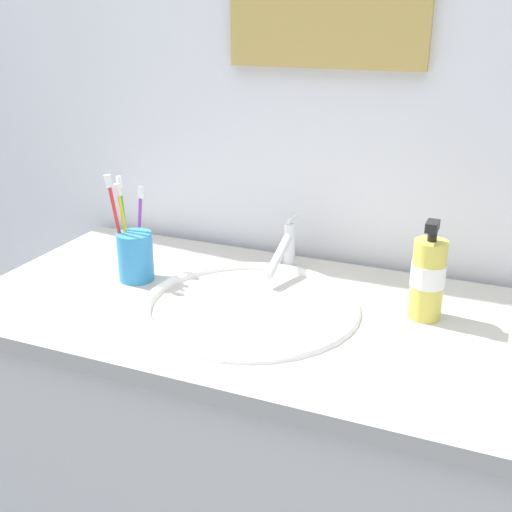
{
  "coord_description": "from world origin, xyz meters",
  "views": [
    {
      "loc": [
        0.38,
        -0.96,
        1.42
      ],
      "look_at": [
        -0.04,
        0.02,
        1.01
      ],
      "focal_mm": 44.54,
      "sensor_mm": 36.0,
      "label": 1
    }
  ],
  "objects_px": {
    "toothbrush_cup": "(136,257)",
    "toothbrush_red": "(117,221)",
    "soap_dispenser": "(428,277)",
    "toothbrush_yellow": "(124,225)",
    "toothbrush_purple": "(140,224)",
    "faucet": "(285,249)",
    "toothbrush_green": "(124,220)"
  },
  "relations": [
    {
      "from": "toothbrush_purple",
      "to": "toothbrush_yellow",
      "type": "bearing_deg",
      "value": -100.41
    },
    {
      "from": "faucet",
      "to": "toothbrush_yellow",
      "type": "xyz_separation_m",
      "value": [
        -0.28,
        -0.15,
        0.06
      ]
    },
    {
      "from": "faucet",
      "to": "toothbrush_green",
      "type": "relative_size",
      "value": 0.82
    },
    {
      "from": "toothbrush_cup",
      "to": "toothbrush_purple",
      "type": "height_order",
      "value": "toothbrush_purple"
    },
    {
      "from": "toothbrush_cup",
      "to": "soap_dispenser",
      "type": "bearing_deg",
      "value": 5.47
    },
    {
      "from": "toothbrush_yellow",
      "to": "soap_dispenser",
      "type": "relative_size",
      "value": 1.04
    },
    {
      "from": "toothbrush_green",
      "to": "soap_dispenser",
      "type": "distance_m",
      "value": 0.59
    },
    {
      "from": "toothbrush_cup",
      "to": "toothbrush_red",
      "type": "height_order",
      "value": "toothbrush_red"
    },
    {
      "from": "toothbrush_yellow",
      "to": "soap_dispenser",
      "type": "bearing_deg",
      "value": 5.15
    },
    {
      "from": "toothbrush_purple",
      "to": "soap_dispenser",
      "type": "xyz_separation_m",
      "value": [
        0.57,
        0.01,
        -0.03
      ]
    },
    {
      "from": "toothbrush_cup",
      "to": "soap_dispenser",
      "type": "height_order",
      "value": "soap_dispenser"
    },
    {
      "from": "toothbrush_cup",
      "to": "toothbrush_yellow",
      "type": "bearing_deg",
      "value": 176.98
    },
    {
      "from": "soap_dispenser",
      "to": "toothbrush_yellow",
      "type": "bearing_deg",
      "value": -174.85
    },
    {
      "from": "toothbrush_cup",
      "to": "toothbrush_red",
      "type": "xyz_separation_m",
      "value": [
        -0.03,
        -0.01,
        0.07
      ]
    },
    {
      "from": "toothbrush_green",
      "to": "soap_dispenser",
      "type": "bearing_deg",
      "value": 3.86
    },
    {
      "from": "toothbrush_purple",
      "to": "toothbrush_red",
      "type": "bearing_deg",
      "value": -105.43
    },
    {
      "from": "toothbrush_cup",
      "to": "toothbrush_purple",
      "type": "relative_size",
      "value": 0.57
    },
    {
      "from": "toothbrush_green",
      "to": "toothbrush_red",
      "type": "height_order",
      "value": "toothbrush_red"
    },
    {
      "from": "toothbrush_yellow",
      "to": "toothbrush_red",
      "type": "relative_size",
      "value": 0.9
    },
    {
      "from": "toothbrush_purple",
      "to": "toothbrush_red",
      "type": "distance_m",
      "value": 0.06
    },
    {
      "from": "toothbrush_green",
      "to": "toothbrush_yellow",
      "type": "bearing_deg",
      "value": -55.82
    },
    {
      "from": "faucet",
      "to": "toothbrush_cup",
      "type": "relative_size",
      "value": 1.67
    },
    {
      "from": "toothbrush_yellow",
      "to": "toothbrush_red",
      "type": "xyz_separation_m",
      "value": [
        -0.01,
        -0.01,
        0.01
      ]
    },
    {
      "from": "toothbrush_green",
      "to": "toothbrush_red",
      "type": "xyz_separation_m",
      "value": [
        0.0,
        -0.03,
        0.01
      ]
    },
    {
      "from": "toothbrush_green",
      "to": "toothbrush_purple",
      "type": "distance_m",
      "value": 0.04
    },
    {
      "from": "toothbrush_red",
      "to": "soap_dispenser",
      "type": "xyz_separation_m",
      "value": [
        0.59,
        0.07,
        -0.05
      ]
    },
    {
      "from": "faucet",
      "to": "toothbrush_green",
      "type": "bearing_deg",
      "value": -154.29
    },
    {
      "from": "faucet",
      "to": "toothbrush_red",
      "type": "bearing_deg",
      "value": -150.28
    },
    {
      "from": "toothbrush_cup",
      "to": "toothbrush_yellow",
      "type": "distance_m",
      "value": 0.07
    },
    {
      "from": "faucet",
      "to": "soap_dispenser",
      "type": "height_order",
      "value": "soap_dispenser"
    },
    {
      "from": "toothbrush_purple",
      "to": "faucet",
      "type": "bearing_deg",
      "value": 21.87
    },
    {
      "from": "toothbrush_cup",
      "to": "toothbrush_yellow",
      "type": "xyz_separation_m",
      "value": [
        -0.02,
        0.0,
        0.06
      ]
    }
  ]
}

